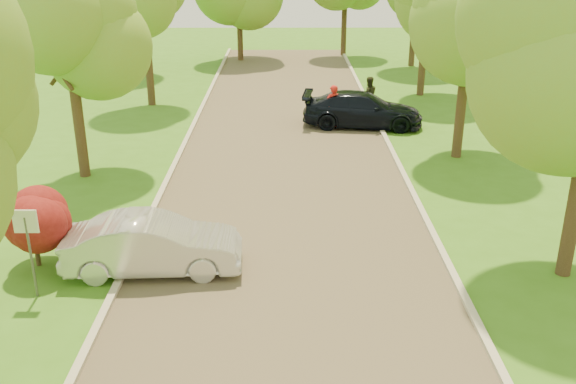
{
  "coord_description": "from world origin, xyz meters",
  "views": [
    {
      "loc": [
        -0.06,
        -8.9,
        7.78
      ],
      "look_at": [
        0.02,
        7.2,
        1.3
      ],
      "focal_mm": 40.0,
      "sensor_mm": 36.0,
      "label": 1
    }
  ],
  "objects_px": {
    "dark_sedan": "(362,110)",
    "person_olive": "(368,96)",
    "silver_sedan": "(153,245)",
    "person_striped": "(333,106)",
    "street_sign": "(28,235)"
  },
  "relations": [
    {
      "from": "dark_sedan",
      "to": "person_olive",
      "type": "bearing_deg",
      "value": -6.66
    },
    {
      "from": "dark_sedan",
      "to": "person_striped",
      "type": "relative_size",
      "value": 2.77
    },
    {
      "from": "dark_sedan",
      "to": "silver_sedan",
      "type": "bearing_deg",
      "value": 159.93
    },
    {
      "from": "silver_sedan",
      "to": "dark_sedan",
      "type": "xyz_separation_m",
      "value": [
        6.6,
        12.91,
        0.03
      ]
    },
    {
      "from": "person_olive",
      "to": "street_sign",
      "type": "bearing_deg",
      "value": 48.7
    },
    {
      "from": "dark_sedan",
      "to": "person_olive",
      "type": "height_order",
      "value": "person_olive"
    },
    {
      "from": "silver_sedan",
      "to": "person_striped",
      "type": "xyz_separation_m",
      "value": [
        5.3,
        12.74,
        0.22
      ]
    },
    {
      "from": "silver_sedan",
      "to": "person_striped",
      "type": "height_order",
      "value": "person_striped"
    },
    {
      "from": "silver_sedan",
      "to": "person_olive",
      "type": "relative_size",
      "value": 2.47
    },
    {
      "from": "street_sign",
      "to": "dark_sedan",
      "type": "height_order",
      "value": "street_sign"
    },
    {
      "from": "person_olive",
      "to": "person_striped",
      "type": "bearing_deg",
      "value": 40.36
    },
    {
      "from": "street_sign",
      "to": "dark_sedan",
      "type": "relative_size",
      "value": 0.42
    },
    {
      "from": "silver_sedan",
      "to": "person_olive",
      "type": "xyz_separation_m",
      "value": [
        7.1,
        14.96,
        0.16
      ]
    },
    {
      "from": "silver_sedan",
      "to": "person_olive",
      "type": "bearing_deg",
      "value": -28.31
    },
    {
      "from": "silver_sedan",
      "to": "dark_sedan",
      "type": "distance_m",
      "value": 14.5
    }
  ]
}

